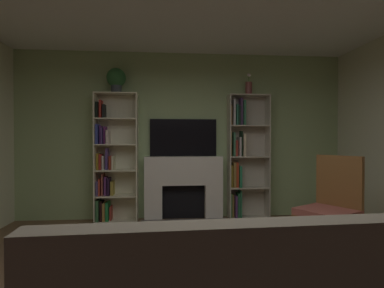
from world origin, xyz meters
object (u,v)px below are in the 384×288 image
(tv, at_px, (183,138))
(vase_with_flowers, at_px, (249,87))
(fireplace, at_px, (184,186))
(bookshelf_left, at_px, (112,162))
(bookshelf_right, at_px, (243,157))
(armchair, at_px, (332,204))
(potted_plant, at_px, (116,79))

(tv, height_order, vase_with_flowers, vase_with_flowers)
(fireplace, distance_m, bookshelf_left, 1.24)
(tv, bearing_deg, bookshelf_left, -176.01)
(bookshelf_right, relative_size, armchair, 1.83)
(bookshelf_right, bearing_deg, armchair, -68.07)
(tv, distance_m, vase_with_flowers, 1.38)
(tv, bearing_deg, bookshelf_right, -4.12)
(bookshelf_right, bearing_deg, fireplace, -179.01)
(tv, xyz_separation_m, bookshelf_left, (-1.17, -0.08, -0.40))
(fireplace, distance_m, potted_plant, 2.06)
(vase_with_flowers, xyz_separation_m, armchair, (0.57, -1.58, -1.63))
(fireplace, relative_size, bookshelf_left, 0.67)
(bookshelf_right, distance_m, potted_plant, 2.44)
(tv, height_order, armchair, tv)
(fireplace, relative_size, vase_with_flowers, 3.83)
(bookshelf_left, relative_size, armchair, 1.83)
(bookshelf_right, height_order, armchair, bookshelf_right)
(bookshelf_left, bearing_deg, vase_with_flowers, -0.98)
(tv, height_order, bookshelf_left, bookshelf_left)
(potted_plant, distance_m, vase_with_flowers, 2.18)
(bookshelf_right, bearing_deg, potted_plant, -178.68)
(bookshelf_left, xyz_separation_m, vase_with_flowers, (2.26, -0.04, 1.24))
(fireplace, height_order, vase_with_flowers, vase_with_flowers)
(bookshelf_left, height_order, armchair, bookshelf_left)
(bookshelf_left, bearing_deg, armchair, -29.83)
(fireplace, relative_size, armchair, 1.23)
(vase_with_flowers, bearing_deg, tv, 173.68)
(bookshelf_left, xyz_separation_m, bookshelf_right, (2.17, 0.01, 0.08))
(potted_plant, bearing_deg, fireplace, 1.62)
(tv, distance_m, armchair, 2.50)
(tv, relative_size, bookshelf_right, 0.54)
(tv, bearing_deg, potted_plant, -173.70)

